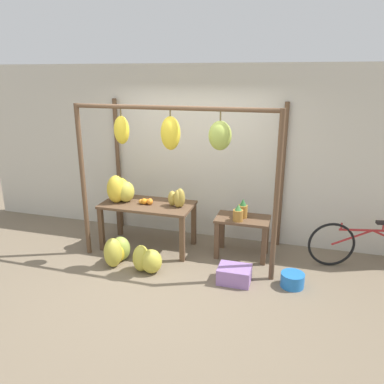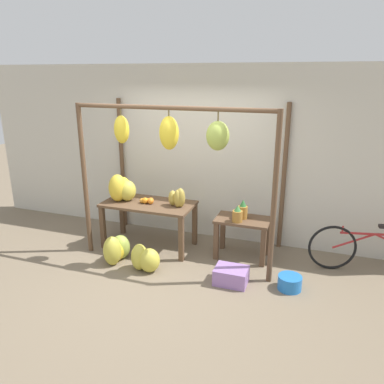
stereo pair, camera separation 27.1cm
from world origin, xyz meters
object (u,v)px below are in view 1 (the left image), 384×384
at_px(pineapple_cluster, 241,212).
at_px(blue_bucket, 292,280).
at_px(orange_pile, 147,201).
at_px(banana_pile_ground_left, 116,252).
at_px(banana_pile_ground_right, 147,260).
at_px(banana_pile_on_table, 120,190).
at_px(papaya_pile, 177,198).
at_px(parked_bicycle, 371,245).
at_px(fruit_crate_white, 234,274).

distance_m(pineapple_cluster, blue_bucket, 1.20).
distance_m(orange_pile, banana_pile_ground_left, 0.89).
distance_m(pineapple_cluster, banana_pile_ground_right, 1.51).
distance_m(banana_pile_on_table, papaya_pile, 0.92).
height_order(banana_pile_ground_left, banana_pile_ground_right, banana_pile_ground_left).
relative_size(banana_pile_ground_left, parked_bicycle, 0.32).
relative_size(orange_pile, fruit_crate_white, 0.54).
height_order(fruit_crate_white, blue_bucket, fruit_crate_white).
bearing_deg(pineapple_cluster, banana_pile_ground_right, -145.38).
distance_m(orange_pile, banana_pile_ground_right, 0.97).
relative_size(pineapple_cluster, papaya_pile, 0.96).
height_order(banana_pile_on_table, banana_pile_ground_right, banana_pile_on_table).
xyz_separation_m(pineapple_cluster, papaya_pile, (-0.95, -0.06, 0.13)).
bearing_deg(papaya_pile, fruit_crate_white, -33.09).
bearing_deg(banana_pile_ground_left, blue_bucket, 1.57).
height_order(orange_pile, banana_pile_ground_right, orange_pile).
bearing_deg(blue_bucket, banana_pile_on_table, 168.58).
distance_m(pineapple_cluster, fruit_crate_white, 0.96).
relative_size(banana_pile_on_table, parked_bicycle, 0.29).
distance_m(banana_pile_ground_left, fruit_crate_white, 1.75).
bearing_deg(pineapple_cluster, fruit_crate_white, -85.28).
distance_m(banana_pile_on_table, pineapple_cluster, 1.89).
relative_size(orange_pile, banana_pile_ground_right, 0.49).
xyz_separation_m(banana_pile_ground_left, parked_bicycle, (3.52, 0.91, 0.17)).
relative_size(orange_pile, parked_bicycle, 0.14).
height_order(fruit_crate_white, parked_bicycle, parked_bicycle).
xyz_separation_m(blue_bucket, papaya_pile, (-1.76, 0.56, 0.77)).
bearing_deg(fruit_crate_white, blue_bucket, 7.87).
relative_size(banana_pile_ground_left, fruit_crate_white, 1.25).
bearing_deg(pineapple_cluster, orange_pile, -176.64).
bearing_deg(papaya_pile, parked_bicycle, 5.82).
height_order(pineapple_cluster, fruit_crate_white, pineapple_cluster).
bearing_deg(blue_bucket, pineapple_cluster, 142.26).
height_order(orange_pile, banana_pile_ground_left, orange_pile).
bearing_deg(banana_pile_ground_right, pineapple_cluster, 34.62).
relative_size(fruit_crate_white, parked_bicycle, 0.25).
distance_m(pineapple_cluster, parked_bicycle, 1.88).
distance_m(banana_pile_ground_left, banana_pile_ground_right, 0.54).
bearing_deg(pineapple_cluster, banana_pile_on_table, -177.53).
xyz_separation_m(banana_pile_on_table, parked_bicycle, (3.70, 0.30, -0.57)).
xyz_separation_m(orange_pile, banana_pile_ground_right, (0.28, -0.72, -0.59)).
bearing_deg(papaya_pile, banana_pile_ground_right, -105.60).
height_order(banana_pile_ground_left, fruit_crate_white, banana_pile_ground_left).
bearing_deg(banana_pile_ground_left, banana_pile_on_table, 106.70).
xyz_separation_m(banana_pile_ground_right, papaya_pile, (0.21, 0.74, 0.68)).
relative_size(banana_pile_ground_right, fruit_crate_white, 1.10).
relative_size(banana_pile_ground_right, papaya_pile, 1.51).
bearing_deg(banana_pile_on_table, fruit_crate_white, -18.41).
bearing_deg(orange_pile, banana_pile_ground_left, -112.60).
bearing_deg(fruit_crate_white, orange_pile, 156.89).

